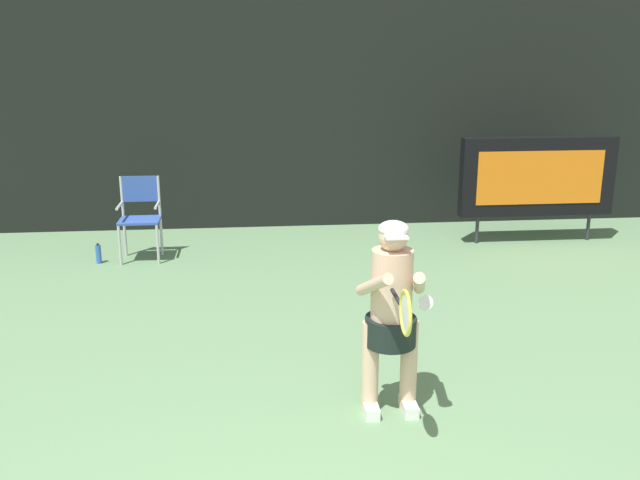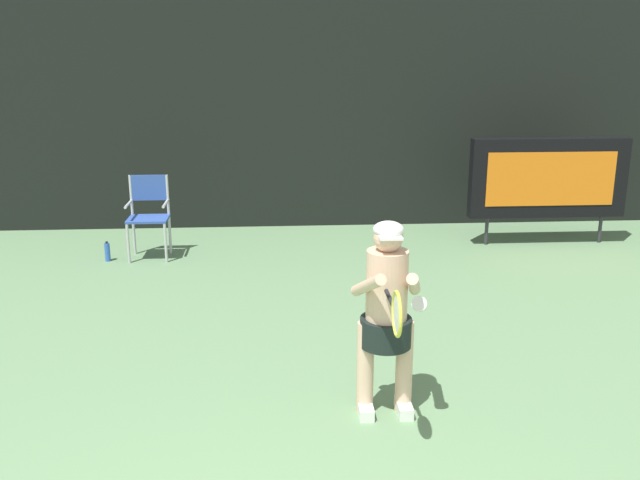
{
  "view_description": "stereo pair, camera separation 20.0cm",
  "coord_description": "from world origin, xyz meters",
  "px_view_note": "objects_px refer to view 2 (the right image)",
  "views": [
    {
      "loc": [
        0.03,
        -2.16,
        2.76
      ],
      "look_at": [
        0.63,
        3.88,
        1.05
      ],
      "focal_mm": 39.41,
      "sensor_mm": 36.0,
      "label": 1
    },
    {
      "loc": [
        0.23,
        -2.18,
        2.76
      ],
      "look_at": [
        0.63,
        3.88,
        1.05
      ],
      "focal_mm": 39.41,
      "sensor_mm": 36.0,
      "label": 2
    }
  ],
  "objects_px": {
    "tennis_player": "(387,310)",
    "scoreboard": "(548,178)",
    "umpire_chair": "(149,211)",
    "water_bottle": "(107,252)",
    "tennis_racket": "(396,313)"
  },
  "relations": [
    {
      "from": "tennis_player",
      "to": "scoreboard",
      "type": "bearing_deg",
      "value": 56.75
    },
    {
      "from": "umpire_chair",
      "to": "tennis_player",
      "type": "bearing_deg",
      "value": -59.87
    },
    {
      "from": "umpire_chair",
      "to": "tennis_player",
      "type": "xyz_separation_m",
      "value": [
        2.48,
        -4.27,
        0.22
      ]
    },
    {
      "from": "tennis_racket",
      "to": "tennis_player",
      "type": "bearing_deg",
      "value": 73.99
    },
    {
      "from": "umpire_chair",
      "to": "tennis_player",
      "type": "distance_m",
      "value": 4.95
    },
    {
      "from": "scoreboard",
      "to": "water_bottle",
      "type": "relative_size",
      "value": 8.3
    },
    {
      "from": "water_bottle",
      "to": "scoreboard",
      "type": "bearing_deg",
      "value": 4.3
    },
    {
      "from": "scoreboard",
      "to": "umpire_chair",
      "type": "bearing_deg",
      "value": -177.09
    },
    {
      "from": "scoreboard",
      "to": "tennis_racket",
      "type": "bearing_deg",
      "value": -120.42
    },
    {
      "from": "umpire_chair",
      "to": "tennis_racket",
      "type": "bearing_deg",
      "value": -63.3
    },
    {
      "from": "tennis_player",
      "to": "water_bottle",
      "type": "bearing_deg",
      "value": 126.32
    },
    {
      "from": "umpire_chair",
      "to": "water_bottle",
      "type": "distance_m",
      "value": 0.75
    },
    {
      "from": "umpire_chair",
      "to": "tennis_racket",
      "type": "distance_m",
      "value": 5.46
    },
    {
      "from": "tennis_racket",
      "to": "scoreboard",
      "type": "bearing_deg",
      "value": 46.92
    },
    {
      "from": "scoreboard",
      "to": "tennis_player",
      "type": "relative_size",
      "value": 1.45
    }
  ]
}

